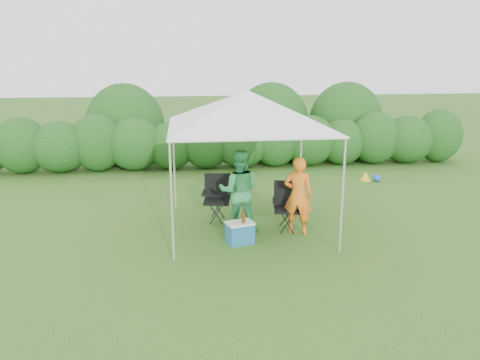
{
  "coord_description": "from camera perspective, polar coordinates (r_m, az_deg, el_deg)",
  "views": [
    {
      "loc": [
        -1.27,
        -8.65,
        3.45
      ],
      "look_at": [
        -0.16,
        0.4,
        1.05
      ],
      "focal_mm": 35.0,
      "sensor_mm": 36.0,
      "label": 1
    }
  ],
  "objects": [
    {
      "name": "chair_right",
      "position": [
        9.67,
        5.8,
        -2.75
      ],
      "size": [
        0.69,
        0.64,
        0.98
      ],
      "rotation": [
        0.0,
        0.0,
        -0.19
      ],
      "color": "black",
      "rests_on": "ground"
    },
    {
      "name": "canopy",
      "position": [
        9.3,
        0.92,
        8.64
      ],
      "size": [
        3.1,
        3.1,
        2.83
      ],
      "color": "silver",
      "rests_on": "ground"
    },
    {
      "name": "man",
      "position": [
        9.37,
        7.09,
        -1.89
      ],
      "size": [
        0.67,
        0.56,
        1.57
      ],
      "primitive_type": "imported",
      "rotation": [
        0.0,
        0.0,
        2.76
      ],
      "color": "orange",
      "rests_on": "ground"
    },
    {
      "name": "lawn_toy",
      "position": [
        13.95,
        15.38,
        0.42
      ],
      "size": [
        0.54,
        0.45,
        0.27
      ],
      "color": "yellow",
      "rests_on": "ground"
    },
    {
      "name": "chair_left",
      "position": [
        10.15,
        -2.82,
        -1.78
      ],
      "size": [
        0.68,
        0.63,
        1.0
      ],
      "rotation": [
        0.0,
        0.0,
        -0.14
      ],
      "color": "black",
      "rests_on": "ground"
    },
    {
      "name": "hedge",
      "position": [
        14.95,
        -1.64,
        4.63
      ],
      "size": [
        16.08,
        1.53,
        1.8
      ],
      "color": "#20551A",
      "rests_on": "ground"
    },
    {
      "name": "bottle",
      "position": [
        8.82,
        0.41,
        -4.46
      ],
      "size": [
        0.07,
        0.07,
        0.26
      ],
      "primitive_type": "cylinder",
      "color": "#592D0C",
      "rests_on": "cooler"
    },
    {
      "name": "woman",
      "position": [
        9.39,
        -0.13,
        -1.36
      ],
      "size": [
        0.92,
        0.77,
        1.69
      ],
      "primitive_type": "imported",
      "rotation": [
        0.0,
        0.0,
        2.98
      ],
      "color": "#2F9050",
      "rests_on": "ground"
    },
    {
      "name": "cooler",
      "position": [
        8.96,
        -0.01,
        -6.43
      ],
      "size": [
        0.59,
        0.5,
        0.42
      ],
      "rotation": [
        0.0,
        0.0,
        0.29
      ],
      "color": "#206395",
      "rests_on": "ground"
    },
    {
      "name": "ground",
      "position": [
        9.4,
        1.28,
        -6.79
      ],
      "size": [
        70.0,
        70.0,
        0.0
      ],
      "primitive_type": "plane",
      "color": "#3A6620"
    }
  ]
}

